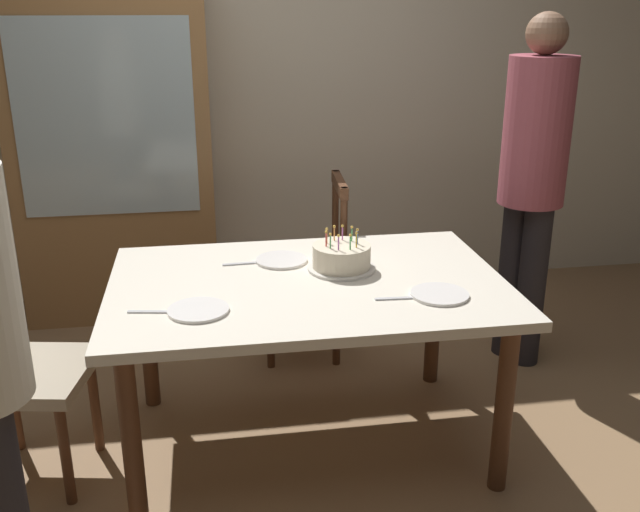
{
  "coord_description": "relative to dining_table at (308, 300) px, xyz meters",
  "views": [
    {
      "loc": [
        -0.37,
        -2.59,
        1.78
      ],
      "look_at": [
        0.05,
        0.0,
        0.84
      ],
      "focal_mm": 39.8,
      "sensor_mm": 36.0,
      "label": 1
    }
  ],
  "objects": [
    {
      "name": "dining_table",
      "position": [
        0.0,
        0.0,
        0.0
      ],
      "size": [
        1.56,
        1.05,
        0.74
      ],
      "color": "silver",
      "rests_on": "ground"
    },
    {
      "name": "chair_upholstered",
      "position": [
        -1.17,
        -0.04,
        -0.13
      ],
      "size": [
        0.51,
        0.51,
        0.95
      ],
      "color": "tan",
      "rests_on": "ground"
    },
    {
      "name": "fork_far_side",
      "position": [
        -0.24,
        0.23,
        0.09
      ],
      "size": [
        0.18,
        0.02,
        0.01
      ],
      "primitive_type": "cube",
      "rotation": [
        0.0,
        0.0,
        0.05
      ],
      "color": "silver",
      "rests_on": "dining_table"
    },
    {
      "name": "plate_near_guest",
      "position": [
        0.47,
        -0.24,
        0.09
      ],
      "size": [
        0.22,
        0.22,
        0.01
      ],
      "primitive_type": "cylinder",
      "color": "white",
      "rests_on": "dining_table"
    },
    {
      "name": "plate_near_celebrant",
      "position": [
        -0.43,
        -0.24,
        0.09
      ],
      "size": [
        0.22,
        0.22,
        0.01
      ],
      "primitive_type": "cylinder",
      "color": "white",
      "rests_on": "dining_table"
    },
    {
      "name": "plate_far_side",
      "position": [
        -0.08,
        0.24,
        0.09
      ],
      "size": [
        0.22,
        0.22,
        0.01
      ],
      "primitive_type": "cylinder",
      "color": "white",
      "rests_on": "dining_table"
    },
    {
      "name": "fork_near_celebrant",
      "position": [
        -0.59,
        -0.22,
        0.09
      ],
      "size": [
        0.18,
        0.05,
        0.01
      ],
      "primitive_type": "cube",
      "rotation": [
        0.0,
        0.0,
        -0.17
      ],
      "color": "silver",
      "rests_on": "dining_table"
    },
    {
      "name": "fork_near_guest",
      "position": [
        0.31,
        -0.24,
        0.09
      ],
      "size": [
        0.18,
        0.03,
        0.01
      ],
      "primitive_type": "cube",
      "rotation": [
        0.0,
        0.0,
        -0.06
      ],
      "color": "silver",
      "rests_on": "dining_table"
    },
    {
      "name": "china_cabinet",
      "position": [
        -0.89,
        1.56,
        0.29
      ],
      "size": [
        1.1,
        0.45,
        1.9
      ],
      "color": "#9E7042",
      "rests_on": "ground"
    },
    {
      "name": "birthday_cake",
      "position": [
        0.16,
        0.1,
        0.14
      ],
      "size": [
        0.28,
        0.28,
        0.17
      ],
      "color": "silver",
      "rests_on": "dining_table"
    },
    {
      "name": "ground",
      "position": [
        0.0,
        0.0,
        -0.66
      ],
      "size": [
        6.4,
        6.4,
        0.0
      ],
      "primitive_type": "plane",
      "color": "#93704C"
    },
    {
      "name": "back_wall",
      "position": [
        0.0,
        1.85,
        0.64
      ],
      "size": [
        6.4,
        0.1,
        2.6
      ],
      "primitive_type": "cube",
      "color": "beige",
      "rests_on": "ground"
    },
    {
      "name": "chair_spindle_back",
      "position": [
        0.12,
        0.84,
        -0.2
      ],
      "size": [
        0.47,
        0.47,
        0.95
      ],
      "color": "tan",
      "rests_on": "ground"
    },
    {
      "name": "person_guest",
      "position": [
        1.2,
        0.59,
        0.34
      ],
      "size": [
        0.32,
        0.32,
        1.75
      ],
      "color": "#262328",
      "rests_on": "ground"
    }
  ]
}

